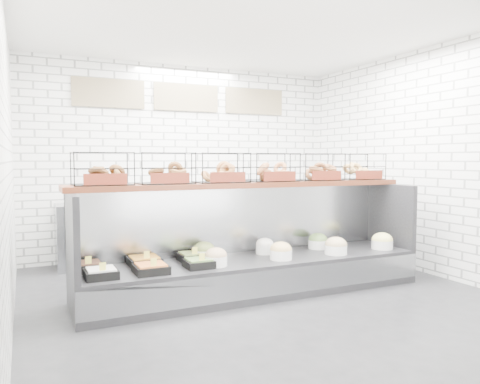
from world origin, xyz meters
name	(u,v)px	position (x,y,z in m)	size (l,w,h in m)	color
ground	(267,299)	(0.00, 0.00, 0.00)	(5.50, 5.50, 0.00)	black
room_shell	(244,114)	(0.00, 0.60, 2.06)	(5.02, 5.51, 3.01)	white
display_case	(253,263)	(-0.01, 0.34, 0.33)	(4.00, 0.90, 1.20)	black
bagel_shelf	(247,172)	(0.00, 0.52, 1.38)	(4.10, 0.50, 0.40)	#471C0F
prep_counter	(193,227)	(-0.01, 2.43, 0.47)	(4.00, 0.60, 1.20)	#93969B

